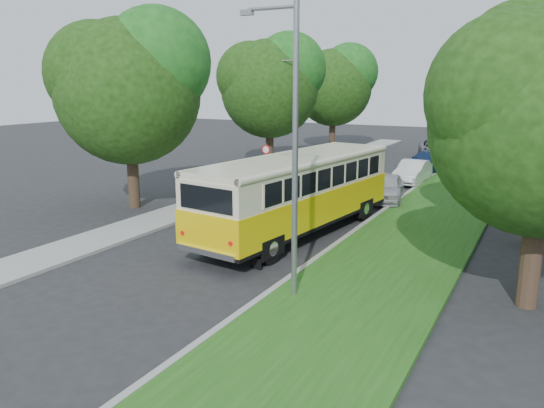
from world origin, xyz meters
The scene contains 13 objects.
ground centered at (0.00, 0.00, 0.00)m, with size 120.00×120.00×0.00m, color #242427.
curb centered at (3.60, 5.00, 0.07)m, with size 0.20×70.00×0.15m, color gray.
grass_verge centered at (5.95, 5.00, 0.07)m, with size 4.50×70.00×0.13m, color #215316.
sidewalk centered at (-4.80, 5.00, 0.06)m, with size 2.20×70.00×0.12m, color gray.
treeline centered at (3.15, 17.99, 5.93)m, with size 24.27×41.91×9.46m.
lamppost_near centered at (4.21, -2.50, 4.37)m, with size 1.71×0.16×8.00m.
lamppost_far centered at (-4.70, 16.00, 4.12)m, with size 1.71×0.16×7.50m.
warning_sign centered at (-4.50, 11.98, 1.71)m, with size 0.56×0.10×2.50m.
vintage_bus centered at (1.60, 3.43, 1.62)m, with size 2.81×10.90×3.24m, color yellow, non-canonical shape.
car_silver centered at (3.00, 11.19, 0.71)m, with size 1.68×4.17×1.42m, color #B3B3B8.
car_white centered at (2.98, 16.85, 0.69)m, with size 1.46×4.19×1.38m, color white.
car_blue centered at (3.00, 21.39, 0.73)m, with size 2.05×5.03×1.46m, color navy.
car_grey centered at (1.93, 28.90, 0.74)m, with size 2.46×5.34×1.48m, color slate.
Camera 1 is at (10.37, -15.22, 5.97)m, focal length 35.00 mm.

